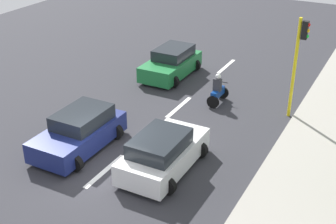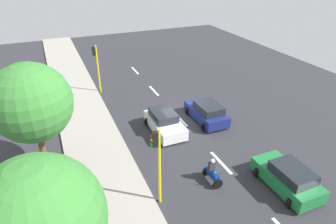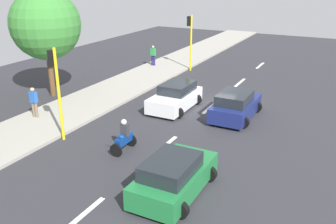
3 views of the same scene
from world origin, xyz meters
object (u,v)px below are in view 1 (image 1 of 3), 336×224
Objects in this scene: car_white at (163,153)px; motorcycle at (218,91)px; car_dark_blue at (80,132)px; car_green at (171,63)px; traffic_light_midblock at (299,54)px.

motorcycle is (-0.41, 6.15, -0.07)m from car_white.
motorcycle is (3.23, 6.32, -0.07)m from car_dark_blue.
car_white is 1.00× the size of car_green.
car_white is 2.60× the size of motorcycle.
car_white is 0.89× the size of traffic_light_midblock.
car_dark_blue is at bearing -117.05° from motorcycle.
traffic_light_midblock reaches higher than car_green.
car_dark_blue is 9.65m from traffic_light_midblock.
car_green is 4.12m from motorcycle.
car_dark_blue is 1.01× the size of car_green.
motorcycle is at bearing 93.77° from car_white.
traffic_light_midblock is at bearing -14.20° from car_green.
car_white is 9.13m from car_green.
car_dark_blue is at bearing -135.13° from traffic_light_midblock.
car_green is (-3.96, 8.22, -0.00)m from car_white.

